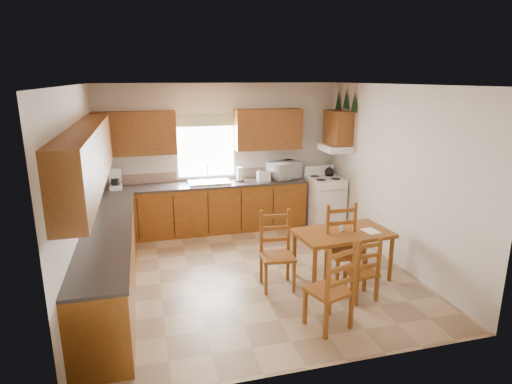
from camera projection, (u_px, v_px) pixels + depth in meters
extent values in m
plane|color=#A1825F|center=(251.00, 273.00, 6.32)|extent=(4.50, 4.50, 0.00)
plane|color=brown|center=(251.00, 85.00, 5.62)|extent=(4.50, 4.50, 0.00)
plane|color=beige|center=(79.00, 195.00, 5.41)|extent=(4.50, 4.50, 0.00)
plane|color=beige|center=(394.00, 175.00, 6.53)|extent=(4.50, 4.50, 0.00)
plane|color=beige|center=(222.00, 156.00, 8.07)|extent=(4.50, 4.50, 0.00)
plane|color=beige|center=(313.00, 242.00, 3.87)|extent=(4.50, 4.50, 0.00)
cube|color=brown|center=(206.00, 209.00, 7.93)|extent=(3.75, 0.60, 0.88)
cube|color=brown|center=(110.00, 264.00, 5.58)|extent=(0.60, 3.60, 0.88)
cube|color=#37302E|center=(205.00, 185.00, 7.81)|extent=(3.75, 0.63, 0.04)
cube|color=#37302E|center=(106.00, 231.00, 5.46)|extent=(0.63, 3.60, 0.04)
cube|color=#876B5B|center=(203.00, 175.00, 8.05)|extent=(3.75, 0.01, 0.18)
cube|color=brown|center=(135.00, 133.00, 7.40)|extent=(1.41, 0.33, 0.75)
cube|color=brown|center=(268.00, 129.00, 8.00)|extent=(1.25, 0.33, 0.75)
cube|color=brown|center=(88.00, 157.00, 5.18)|extent=(0.33, 3.60, 0.75)
cube|color=brown|center=(338.00, 127.00, 7.88)|extent=(0.33, 0.62, 0.62)
cube|color=white|center=(335.00, 148.00, 7.97)|extent=(0.44, 0.62, 0.12)
cube|color=white|center=(206.00, 147.00, 7.91)|extent=(1.13, 0.02, 1.18)
cube|color=white|center=(206.00, 147.00, 7.91)|extent=(1.05, 0.01, 1.10)
cube|color=#4E723E|center=(205.00, 120.00, 7.75)|extent=(1.19, 0.01, 0.24)
cube|color=silver|center=(209.00, 182.00, 7.82)|extent=(0.75, 0.45, 0.04)
cone|color=black|center=(354.00, 102.00, 7.49)|extent=(0.22, 0.22, 0.36)
cone|color=black|center=(346.00, 99.00, 7.78)|extent=(0.22, 0.22, 0.36)
cone|color=black|center=(338.00, 100.00, 8.09)|extent=(0.22, 0.22, 0.36)
cube|color=white|center=(324.00, 202.00, 8.24)|extent=(0.65, 0.67, 0.93)
cube|color=white|center=(115.00, 178.00, 7.36)|extent=(0.29, 0.32, 0.38)
cylinder|color=white|center=(240.00, 174.00, 7.94)|extent=(0.13, 0.13, 0.27)
cube|color=white|center=(264.00, 176.00, 7.96)|extent=(0.23, 0.15, 0.19)
imported|color=white|center=(284.00, 170.00, 8.14)|extent=(0.65, 0.57, 0.33)
cube|color=brown|center=(342.00, 255.00, 6.08)|extent=(1.37, 0.86, 0.70)
cube|color=brown|center=(329.00, 285.00, 4.83)|extent=(0.55, 0.53, 1.05)
cube|color=brown|center=(362.00, 268.00, 5.49)|extent=(0.39, 0.37, 0.86)
cube|color=brown|center=(277.00, 252.00, 5.76)|extent=(0.48, 0.46, 1.05)
cube|color=brown|center=(346.00, 248.00, 5.81)|extent=(0.47, 0.45, 1.11)
cube|color=white|center=(371.00, 231.00, 6.01)|extent=(0.22, 0.28, 0.00)
cube|color=white|center=(342.00, 228.00, 5.99)|extent=(0.08, 0.05, 0.11)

